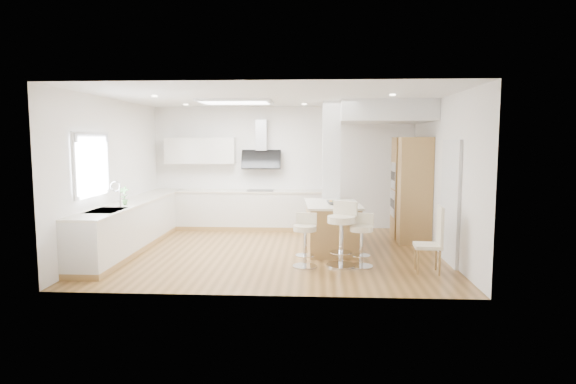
# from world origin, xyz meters

# --- Properties ---
(ground) EXTENTS (6.00, 6.00, 0.00)m
(ground) POSITION_xyz_m (0.00, 0.00, 0.00)
(ground) COLOR olive
(ground) RESTS_ON ground
(ceiling) EXTENTS (6.00, 5.00, 0.02)m
(ceiling) POSITION_xyz_m (0.00, 0.00, 0.00)
(ceiling) COLOR silver
(ceiling) RESTS_ON ground
(wall_back) EXTENTS (6.00, 0.04, 2.80)m
(wall_back) POSITION_xyz_m (0.00, 2.50, 1.40)
(wall_back) COLOR white
(wall_back) RESTS_ON ground
(wall_left) EXTENTS (0.04, 5.00, 2.80)m
(wall_left) POSITION_xyz_m (-3.00, 0.00, 1.40)
(wall_left) COLOR white
(wall_left) RESTS_ON ground
(wall_right) EXTENTS (0.04, 5.00, 2.80)m
(wall_right) POSITION_xyz_m (3.00, 0.00, 1.40)
(wall_right) COLOR white
(wall_right) RESTS_ON ground
(skylight) EXTENTS (4.10, 2.10, 0.06)m
(skylight) POSITION_xyz_m (-0.79, 0.60, 2.77)
(skylight) COLOR silver
(skylight) RESTS_ON ground
(window_left) EXTENTS (0.06, 1.28, 1.07)m
(window_left) POSITION_xyz_m (-2.96, -0.90, 1.69)
(window_left) COLOR silver
(window_left) RESTS_ON ground
(doorway_right) EXTENTS (0.05, 1.00, 2.10)m
(doorway_right) POSITION_xyz_m (2.97, -0.60, 1.00)
(doorway_right) COLOR #4C433B
(doorway_right) RESTS_ON ground
(counter_left) EXTENTS (0.63, 4.50, 1.35)m
(counter_left) POSITION_xyz_m (-2.70, 0.23, 0.46)
(counter_left) COLOR #AA8249
(counter_left) RESTS_ON ground
(counter_back) EXTENTS (3.62, 0.63, 2.50)m
(counter_back) POSITION_xyz_m (-0.91, 2.22, 0.70)
(counter_back) COLOR #AA8249
(counter_back) RESTS_ON ground
(pillar) EXTENTS (0.35, 0.35, 2.80)m
(pillar) POSITION_xyz_m (1.05, 0.95, 1.40)
(pillar) COLOR silver
(pillar) RESTS_ON ground
(soffit) EXTENTS (1.78, 2.20, 0.40)m
(soffit) POSITION_xyz_m (2.10, 1.40, 2.60)
(soffit) COLOR silver
(soffit) RESTS_ON ground
(oven_column) EXTENTS (0.63, 1.21, 2.10)m
(oven_column) POSITION_xyz_m (2.68, 1.23, 1.05)
(oven_column) COLOR #AA8249
(oven_column) RESTS_ON ground
(peninsula) EXTENTS (1.06, 1.52, 0.96)m
(peninsula) POSITION_xyz_m (1.05, 0.16, 0.45)
(peninsula) COLOR #AA8249
(peninsula) RESTS_ON ground
(bar_stool_a) EXTENTS (0.45, 0.45, 0.87)m
(bar_stool_a) POSITION_xyz_m (0.57, -1.02, 0.49)
(bar_stool_a) COLOR silver
(bar_stool_a) RESTS_ON ground
(bar_stool_b) EXTENTS (0.63, 0.63, 1.05)m
(bar_stool_b) POSITION_xyz_m (1.17, -0.95, 0.59)
(bar_stool_b) COLOR silver
(bar_stool_b) RESTS_ON ground
(bar_stool_c) EXTENTS (0.49, 0.49, 0.87)m
(bar_stool_c) POSITION_xyz_m (1.48, -0.97, 0.49)
(bar_stool_c) COLOR silver
(bar_stool_c) RESTS_ON ground
(dining_chair) EXTENTS (0.43, 0.43, 1.04)m
(dining_chair) POSITION_xyz_m (2.56, -1.25, 0.56)
(dining_chair) COLOR #EFE3C3
(dining_chair) RESTS_ON ground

